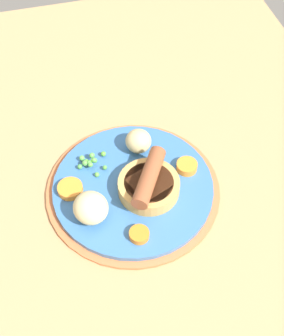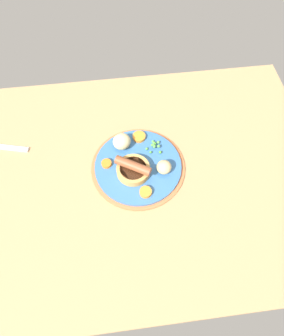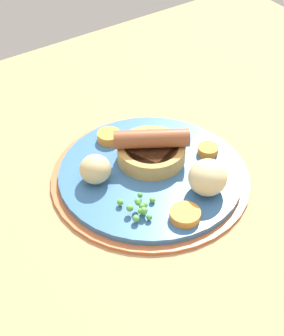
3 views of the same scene
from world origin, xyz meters
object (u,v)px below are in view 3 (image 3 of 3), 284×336
object	(u,v)px
potato_chunk_0	(208,177)
potato_chunk_1	(95,169)
dinner_plate	(148,177)
carrot_slice_2	(109,136)
carrot_slice_0	(208,150)
pea_pile	(139,207)
sausage_pudding	(152,150)
carrot_slice_5	(185,215)

from	to	relation	value
potato_chunk_0	potato_chunk_1	bearing A→B (deg)	137.81
dinner_plate	carrot_slice_2	bearing A→B (deg)	93.69
carrot_slice_0	potato_chunk_0	bearing A→B (deg)	-130.41
carrot_slice_0	carrot_slice_2	distance (cm)	14.71
pea_pile	potato_chunk_1	xyz separation A→B (cm)	(-1.43, 8.33, 1.05)
potato_chunk_0	carrot_slice_0	xyz separation A→B (cm)	(5.15, 6.04, -1.81)
sausage_pudding	carrot_slice_5	size ratio (longest dim) A/B	2.60
potato_chunk_0	carrot_slice_5	size ratio (longest dim) A/B	1.35
sausage_pudding	potato_chunk_0	world-z (taller)	sausage_pudding
dinner_plate	potato_chunk_0	bearing A→B (deg)	-58.96
potato_chunk_1	carrot_slice_2	distance (cm)	9.06
pea_pile	carrot_slice_5	distance (cm)	5.96
pea_pile	carrot_slice_2	xyz separation A→B (cm)	(4.69, 14.87, -0.27)
carrot_slice_5	potato_chunk_0	bearing A→B (deg)	23.46
carrot_slice_0	pea_pile	bearing A→B (deg)	-164.03
carrot_slice_5	dinner_plate	bearing A→B (deg)	83.94
pea_pile	potato_chunk_1	world-z (taller)	potato_chunk_1
carrot_slice_5	carrot_slice_2	bearing A→B (deg)	88.69
carrot_slice_2	carrot_slice_0	bearing A→B (deg)	-46.19
pea_pile	carrot_slice_5	bearing A→B (deg)	-44.40
pea_pile	carrot_slice_0	bearing A→B (deg)	15.97
potato_chunk_0	carrot_slice_2	distance (cm)	17.48
carrot_slice_2	carrot_slice_5	size ratio (longest dim) A/B	0.86
potato_chunk_0	sausage_pudding	bearing A→B (deg)	104.30
potato_chunk_0	carrot_slice_5	xyz separation A→B (cm)	(-5.47, -2.38, -1.81)
pea_pile	carrot_slice_0	size ratio (longest dim) A/B	1.70
carrot_slice_5	carrot_slice_0	bearing A→B (deg)	38.41
pea_pile	carrot_slice_0	xyz separation A→B (cm)	(14.87, 4.26, -0.36)
pea_pile	carrot_slice_2	bearing A→B (deg)	72.51
carrot_slice_0	sausage_pudding	bearing A→B (deg)	156.57
sausage_pudding	potato_chunk_1	size ratio (longest dim) A/B	2.40
dinner_plate	sausage_pudding	size ratio (longest dim) A/B	2.69
pea_pile	potato_chunk_1	bearing A→B (deg)	99.77
carrot_slice_0	carrot_slice_2	world-z (taller)	carrot_slice_2
carrot_slice_0	carrot_slice_5	distance (cm)	13.55
dinner_plate	potato_chunk_0	xyz separation A→B (cm)	(4.44, -7.37, 3.19)
sausage_pudding	carrot_slice_5	world-z (taller)	sausage_pudding
carrot_slice_2	carrot_slice_5	xyz separation A→B (cm)	(-0.44, -19.03, -0.09)
sausage_pudding	pea_pile	size ratio (longest dim) A/B	2.04
sausage_pudding	carrot_slice_0	size ratio (longest dim) A/B	3.47
dinner_plate	sausage_pudding	bearing A→B (deg)	42.94
carrot_slice_2	carrot_slice_5	world-z (taller)	carrot_slice_2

